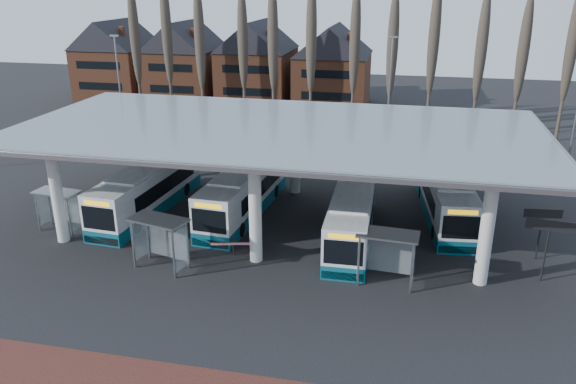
% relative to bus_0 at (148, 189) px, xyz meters
% --- Properties ---
extents(ground, '(140.00, 140.00, 0.00)m').
position_rel_bus_0_xyz_m(ground, '(9.00, -8.05, -1.49)').
color(ground, black).
rests_on(ground, ground).
extents(station_canopy, '(32.00, 16.00, 6.34)m').
position_rel_bus_0_xyz_m(station_canopy, '(9.00, -0.05, 4.19)').
color(station_canopy, silver).
rests_on(station_canopy, ground).
extents(poplar_row, '(45.10, 1.10, 14.50)m').
position_rel_bus_0_xyz_m(poplar_row, '(9.00, 24.95, 7.29)').
color(poplar_row, '#473D33').
rests_on(poplar_row, ground).
extents(townhouse_row, '(36.80, 10.30, 12.25)m').
position_rel_bus_0_xyz_m(townhouse_row, '(-6.75, 35.95, 4.45)').
color(townhouse_row, brown).
rests_on(townhouse_row, ground).
extents(lamp_post_a, '(0.80, 0.16, 10.17)m').
position_rel_bus_0_xyz_m(lamp_post_a, '(-9.00, 13.95, 3.85)').
color(lamp_post_a, slate).
rests_on(lamp_post_a, ground).
extents(lamp_post_b, '(0.80, 0.16, 10.17)m').
position_rel_bus_0_xyz_m(lamp_post_b, '(15.00, 17.95, 3.85)').
color(lamp_post_b, slate).
rests_on(lamp_post_b, ground).
extents(bus_0, '(3.23, 11.52, 3.16)m').
position_rel_bus_0_xyz_m(bus_0, '(0.00, 0.00, 0.00)').
color(bus_0, white).
rests_on(bus_0, ground).
extents(bus_1, '(3.27, 11.54, 3.16)m').
position_rel_bus_0_xyz_m(bus_1, '(6.43, 0.99, 0.00)').
color(bus_1, white).
rests_on(bus_1, ground).
extents(bus_2, '(2.55, 10.93, 3.02)m').
position_rel_bus_0_xyz_m(bus_2, '(13.90, -1.44, -0.06)').
color(bus_2, white).
rests_on(bus_2, ground).
extents(bus_3, '(3.58, 11.33, 3.09)m').
position_rel_bus_0_xyz_m(bus_3, '(19.50, 3.05, -0.03)').
color(bus_3, white).
rests_on(bus_3, ground).
extents(shelter_0, '(2.91, 1.69, 2.58)m').
position_rel_bus_0_xyz_m(shelter_0, '(-4.01, -4.04, 0.39)').
color(shelter_0, gray).
rests_on(shelter_0, ground).
extents(shelter_1, '(3.41, 2.26, 2.90)m').
position_rel_bus_0_xyz_m(shelter_1, '(4.24, -7.32, 0.62)').
color(shelter_1, gray).
rests_on(shelter_1, ground).
extents(shelter_2, '(3.18, 1.76, 2.85)m').
position_rel_bus_0_xyz_m(shelter_2, '(16.20, -6.47, 0.58)').
color(shelter_2, gray).
rests_on(shelter_2, ground).
extents(info_sign_0, '(2.32, 0.42, 3.46)m').
position_rel_bus_0_xyz_m(info_sign_0, '(24.13, -4.64, 1.41)').
color(info_sign_0, black).
rests_on(info_sign_0, ground).
extents(info_sign_1, '(2.04, 0.40, 3.05)m').
position_rel_bus_0_xyz_m(info_sign_1, '(24.34, -2.12, 1.07)').
color(info_sign_1, black).
rests_on(info_sign_1, ground).
extents(barrier, '(2.16, 0.85, 1.10)m').
position_rel_bus_0_xyz_m(barrier, '(7.58, -5.62, -0.64)').
color(barrier, black).
rests_on(barrier, ground).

